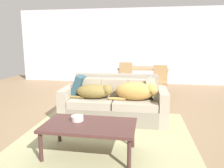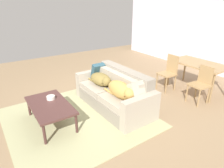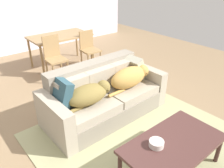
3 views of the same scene
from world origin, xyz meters
TOP-DOWN VIEW (x-y plane):
  - ground_plane at (0.00, 0.00)m, footprint 10.00×10.00m
  - back_partition at (0.00, 4.00)m, footprint 8.00×0.12m
  - area_rug at (0.30, -0.97)m, footprint 2.77×2.80m
  - couch at (0.30, -0.02)m, footprint 2.03×0.93m
  - dog_on_left_cushion at (-0.07, -0.17)m, footprint 0.83×0.40m
  - dog_on_right_cushion at (0.73, -0.18)m, footprint 0.89×0.34m
  - throw_pillow_by_left_arm at (-0.44, 0.01)m, footprint 0.26×0.43m
  - throw_pillow_by_right_arm at (1.03, 0.05)m, footprint 0.34×0.44m
  - coffee_table at (0.19, -1.49)m, footprint 1.22×0.68m
  - bowl_on_coffee_table at (-0.01, -1.39)m, footprint 0.17×0.17m
  - dining_table at (0.78, 2.32)m, footprint 1.41×0.81m
  - dining_chair_near_left at (0.31, 1.73)m, footprint 0.41×0.41m
  - dining_chair_near_right at (1.25, 1.79)m, footprint 0.42×0.42m

SIDE VIEW (x-z plane):
  - ground_plane at x=0.00m, z-range 0.00..0.00m
  - area_rug at x=0.30m, z-range 0.00..0.01m
  - couch at x=0.30m, z-range -0.10..0.76m
  - coffee_table at x=0.19m, z-range 0.18..0.61m
  - bowl_on_coffee_table at x=-0.01m, z-range 0.44..0.51m
  - dining_chair_near_right at x=1.25m, z-range 0.06..0.95m
  - dining_chair_near_left at x=0.31m, z-range 0.05..1.01m
  - dog_on_left_cushion at x=-0.07m, z-range 0.44..0.72m
  - dog_on_right_cushion at x=0.73m, z-range 0.44..0.78m
  - throw_pillow_by_right_arm at x=1.03m, z-range 0.41..0.85m
  - throw_pillow_by_left_arm at x=-0.44m, z-range 0.41..0.86m
  - dining_table at x=0.78m, z-range 0.31..1.08m
  - back_partition at x=0.00m, z-range 0.00..2.70m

